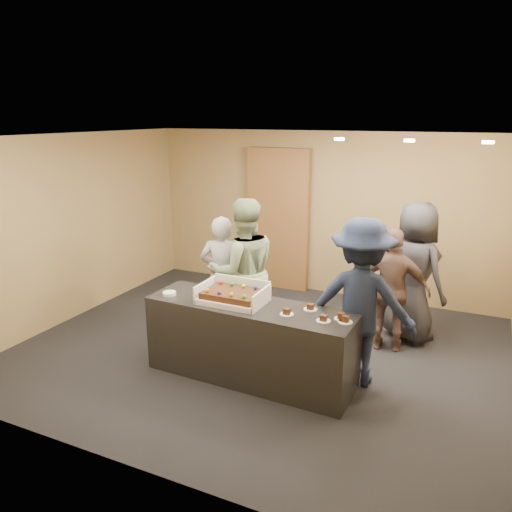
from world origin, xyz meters
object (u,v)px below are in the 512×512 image
at_px(serving_counter, 250,342).
at_px(person_dark_suit, 414,272).
at_px(person_brown_extra, 392,290).
at_px(plate_stack, 169,293).
at_px(person_navy_man, 361,303).
at_px(person_sage_man, 243,272).
at_px(storage_cabinet, 278,220).
at_px(cake_box, 234,297).
at_px(sheet_cake, 233,294).
at_px(person_server_grey, 222,276).

distance_m(serving_counter, person_dark_suit, 2.46).
xyz_separation_m(serving_counter, person_brown_extra, (1.31, 1.43, 0.35)).
height_order(plate_stack, person_dark_suit, person_dark_suit).
relative_size(serving_counter, person_navy_man, 1.26).
bearing_deg(plate_stack, person_sage_man, 63.81).
height_order(serving_counter, storage_cabinet, storage_cabinet).
bearing_deg(person_dark_suit, storage_cabinet, 7.77).
xyz_separation_m(cake_box, person_brown_extra, (1.53, 1.40, -0.15)).
height_order(cake_box, plate_stack, cake_box).
bearing_deg(storage_cabinet, sheet_cake, -76.99).
bearing_deg(person_sage_man, sheet_cake, 70.16).
relative_size(storage_cabinet, cake_box, 3.27).
relative_size(serving_counter, sheet_cake, 3.80).
distance_m(serving_counter, person_sage_man, 1.14).
xyz_separation_m(person_server_grey, person_dark_suit, (2.40, 0.89, 0.11)).
distance_m(serving_counter, plate_stack, 1.11).
bearing_deg(person_navy_man, person_server_grey, -20.35).
relative_size(sheet_cake, person_brown_extra, 0.39).
relative_size(cake_box, person_navy_man, 0.39).
height_order(person_server_grey, person_sage_man, person_sage_man).
bearing_deg(person_dark_suit, plate_stack, 72.64).
height_order(person_server_grey, person_navy_man, person_navy_man).
bearing_deg(serving_counter, plate_stack, -171.40).
bearing_deg(serving_counter, sheet_cake, -178.03).
xyz_separation_m(serving_counter, person_dark_suit, (1.51, 1.87, 0.49)).
bearing_deg(plate_stack, person_dark_suit, 38.44).
bearing_deg(cake_box, person_sage_man, 109.26).
bearing_deg(sheet_cake, person_dark_suit, 47.32).
relative_size(serving_counter, person_sage_man, 1.24).
height_order(serving_counter, cake_box, cake_box).
relative_size(person_server_grey, person_dark_suit, 0.88).
distance_m(serving_counter, storage_cabinet, 3.31).
distance_m(person_server_grey, person_sage_man, 0.42).
bearing_deg(person_navy_man, person_brown_extra, -105.91).
distance_m(storage_cabinet, plate_stack, 3.22).
xyz_separation_m(person_server_grey, person_navy_man, (2.03, -0.53, 0.13)).
relative_size(cake_box, sheet_cake, 1.17).
relative_size(person_server_grey, person_navy_man, 0.87).
distance_m(storage_cabinet, person_navy_man, 3.36).
xyz_separation_m(plate_stack, person_server_grey, (0.10, 1.10, -0.09)).
bearing_deg(person_brown_extra, sheet_cake, 35.95).
xyz_separation_m(person_navy_man, person_brown_extra, (0.18, 0.98, -0.15)).
distance_m(plate_stack, person_server_grey, 1.11).
bearing_deg(person_sage_man, person_brown_extra, 158.39).
distance_m(sheet_cake, plate_stack, 0.79).
height_order(serving_counter, plate_stack, plate_stack).
xyz_separation_m(sheet_cake, person_server_grey, (-0.67, 0.98, -0.17)).
distance_m(plate_stack, person_sage_man, 1.10).
bearing_deg(sheet_cake, storage_cabinet, 103.01).
bearing_deg(storage_cabinet, person_navy_man, -51.89).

